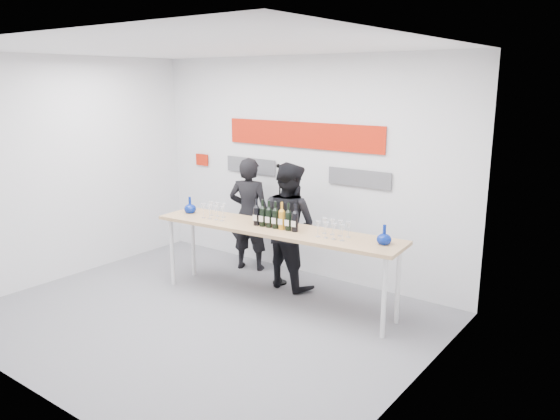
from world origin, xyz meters
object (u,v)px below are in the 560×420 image
(presenter_left, at_px, (249,214))
(mic_stand, at_px, (280,248))
(tasting_table, at_px, (275,233))
(presenter_right, at_px, (289,225))

(presenter_left, xyz_separation_m, mic_stand, (0.71, -0.23, -0.32))
(tasting_table, height_order, presenter_left, presenter_left)
(presenter_right, distance_m, mic_stand, 0.36)
(tasting_table, relative_size, presenter_right, 1.94)
(tasting_table, relative_size, presenter_left, 1.98)
(tasting_table, distance_m, presenter_left, 1.30)
(tasting_table, xyz_separation_m, presenter_right, (-0.19, 0.55, -0.05))
(presenter_left, bearing_deg, tasting_table, 122.85)
(presenter_left, bearing_deg, presenter_right, 144.74)
(tasting_table, distance_m, presenter_right, 0.58)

